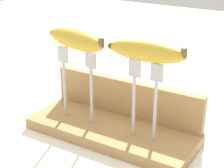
% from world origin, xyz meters
% --- Properties ---
extents(ground_plane, '(3.00, 3.00, 0.00)m').
position_xyz_m(ground_plane, '(0.00, 0.00, 0.00)').
color(ground_plane, white).
extents(wooden_board, '(0.38, 0.15, 0.03)m').
position_xyz_m(wooden_board, '(0.00, 0.00, 0.01)').
color(wooden_board, '#A87F4C').
rests_on(wooden_board, ground).
extents(board_backstop, '(0.37, 0.02, 0.09)m').
position_xyz_m(board_backstop, '(0.00, 0.06, 0.07)').
color(board_backstop, '#A87F4C').
rests_on(board_backstop, wooden_board).
extents(fork_stand_left, '(0.10, 0.01, 0.17)m').
position_xyz_m(fork_stand_left, '(-0.08, -0.01, 0.13)').
color(fork_stand_left, '#B2B2B7').
rests_on(fork_stand_left, wooden_board).
extents(fork_stand_right, '(0.07, 0.01, 0.17)m').
position_xyz_m(fork_stand_right, '(0.08, -0.01, 0.13)').
color(fork_stand_right, '#B2B2B7').
rests_on(fork_stand_right, wooden_board).
extents(banana_raised_left, '(0.17, 0.08, 0.04)m').
position_xyz_m(banana_raised_left, '(-0.08, -0.01, 0.21)').
color(banana_raised_left, gold).
rests_on(banana_raised_left, fork_stand_left).
extents(banana_raised_right, '(0.16, 0.04, 0.04)m').
position_xyz_m(banana_raised_right, '(0.08, -0.01, 0.21)').
color(banana_raised_right, gold).
rests_on(banana_raised_right, fork_stand_right).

